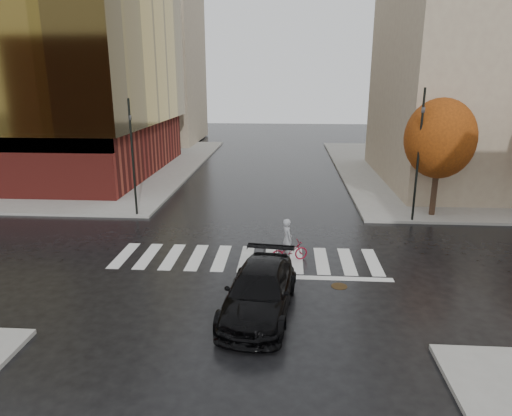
{
  "coord_description": "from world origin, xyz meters",
  "views": [
    {
      "loc": [
        1.72,
        -18.09,
        7.74
      ],
      "look_at": [
        0.35,
        1.65,
        2.0
      ],
      "focal_mm": 32.0,
      "sensor_mm": 36.0,
      "label": 1
    }
  ],
  "objects": [
    {
      "name": "building_ne_tan",
      "position": [
        17.0,
        17.0,
        9.15
      ],
      "size": [
        16.0,
        16.0,
        18.0
      ],
      "primitive_type": "cube",
      "color": "gray",
      "rests_on": "sidewalk_ne"
    },
    {
      "name": "ground",
      "position": [
        0.0,
        0.0,
        0.0
      ],
      "size": [
        120.0,
        120.0,
        0.0
      ],
      "primitive_type": "plane",
      "color": "black",
      "rests_on": "ground"
    },
    {
      "name": "manhole",
      "position": [
        3.8,
        -2.0,
        0.01
      ],
      "size": [
        0.78,
        0.78,
        0.01
      ],
      "primitive_type": "cylinder",
      "rotation": [
        0.0,
        0.0,
        0.31
      ],
      "color": "#402D16",
      "rests_on": "ground"
    },
    {
      "name": "traffic_light_ne",
      "position": [
        8.63,
        6.3,
        4.13
      ],
      "size": [
        0.2,
        0.22,
        7.03
      ],
      "rotation": [
        0.0,
        0.0,
        3.53
      ],
      "color": "black",
      "rests_on": "sidewalk_ne"
    },
    {
      "name": "building_nw_far",
      "position": [
        -16.0,
        37.0,
        10.15
      ],
      "size": [
        14.0,
        12.0,
        20.0
      ],
      "primitive_type": "cube",
      "color": "gray",
      "rests_on": "sidewalk_nw"
    },
    {
      "name": "cyclist",
      "position": [
        1.85,
        0.39,
        0.65
      ],
      "size": [
        1.78,
        1.18,
        1.91
      ],
      "rotation": [
        0.0,
        0.0,
        1.96
      ],
      "color": "maroon",
      "rests_on": "ground"
    },
    {
      "name": "sedan",
      "position": [
        0.88,
        -4.16,
        0.77
      ],
      "size": [
        2.74,
        5.52,
        1.54
      ],
      "primitive_type": "imported",
      "rotation": [
        0.0,
        0.0,
        -0.11
      ],
      "color": "black",
      "rests_on": "ground"
    },
    {
      "name": "crosswalk",
      "position": [
        0.0,
        0.5,
        0.01
      ],
      "size": [
        12.0,
        3.0,
        0.01
      ],
      "primitive_type": "cube",
      "color": "silver",
      "rests_on": "ground"
    },
    {
      "name": "sidewalk_nw",
      "position": [
        -21.0,
        21.0,
        0.07
      ],
      "size": [
        30.0,
        30.0,
        0.15
      ],
      "primitive_type": "cube",
      "color": "gray",
      "rests_on": "ground"
    },
    {
      "name": "fire_hydrant",
      "position": [
        -10.0,
        10.0,
        0.54
      ],
      "size": [
        0.26,
        0.26,
        0.72
      ],
      "color": "#D6BE0C",
      "rests_on": "sidewalk_nw"
    },
    {
      "name": "traffic_light_nw",
      "position": [
        -6.79,
        6.3,
        3.74
      ],
      "size": [
        0.18,
        0.16,
        6.45
      ],
      "rotation": [
        0.0,
        0.0,
        -1.74
      ],
      "color": "black",
      "rests_on": "sidewalk_nw"
    },
    {
      "name": "tree_ne_a",
      "position": [
        10.0,
        7.4,
        4.46
      ],
      "size": [
        3.8,
        3.8,
        6.5
      ],
      "color": "black",
      "rests_on": "sidewalk_ne"
    }
  ]
}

